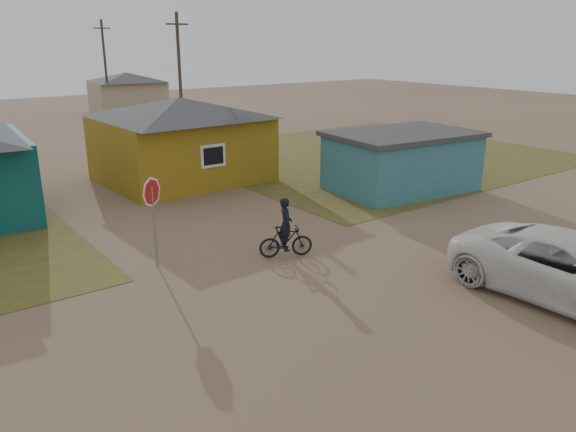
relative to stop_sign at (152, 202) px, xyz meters
The scene contains 10 objects.
ground 5.91m from the stop_sign, 57.42° to the right, with size 120.00×120.00×0.00m, color #806149.
grass_ne 19.02m from the stop_sign, 26.04° to the left, with size 20.00×18.00×0.00m, color brown.
house_yellow 10.81m from the stop_sign, 59.42° to the left, with size 7.72×6.76×3.90m.
shed_turquoise 12.65m from the stop_sign, ahead, with size 6.71×4.93×2.60m.
house_beige_east 37.62m from the stop_sign, 69.79° to the left, with size 6.95×6.05×3.60m.
utility_pole_near 19.86m from the stop_sign, 61.24° to the left, with size 1.40×0.20×8.00m.
utility_pole_far 34.99m from the stop_sign, 72.50° to the left, with size 1.40×0.20×8.00m.
stop_sign is the anchor object (origin of this frame).
cyclist 4.13m from the stop_sign, 25.96° to the right, with size 1.73×1.12×1.90m.
vehicle 11.54m from the stop_sign, 48.50° to the right, with size 2.85×6.19×1.72m, color white.
Camera 1 is at (-9.11, -10.14, 6.48)m, focal length 35.00 mm.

